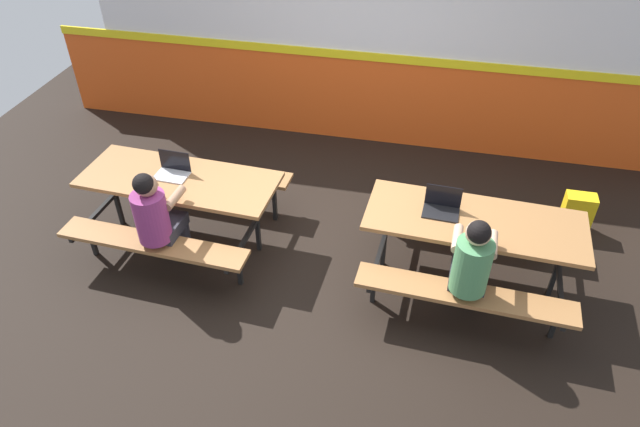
# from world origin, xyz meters

# --- Properties ---
(ground_plane) EXTENTS (10.00, 10.00, 0.02)m
(ground_plane) POSITION_xyz_m (0.00, 0.00, -0.01)
(ground_plane) COLOR black
(accent_backdrop) EXTENTS (8.00, 0.14, 2.60)m
(accent_backdrop) POSITION_xyz_m (0.00, 2.39, 1.25)
(accent_backdrop) COLOR #E55119
(accent_backdrop) RESTS_ON ground
(picnic_table_left) EXTENTS (1.96, 1.64, 0.74)m
(picnic_table_left) POSITION_xyz_m (-1.41, 0.00, 0.58)
(picnic_table_left) COLOR #9E6B3D
(picnic_table_left) RESTS_ON ground
(picnic_table_right) EXTENTS (1.96, 1.64, 0.74)m
(picnic_table_right) POSITION_xyz_m (1.41, -0.03, 0.58)
(picnic_table_right) COLOR #9E6B3D
(picnic_table_right) RESTS_ON ground
(student_nearer) EXTENTS (0.37, 0.53, 1.21)m
(student_nearer) POSITION_xyz_m (-1.38, -0.55, 0.71)
(student_nearer) COLOR #2D2D38
(student_nearer) RESTS_ON ground
(student_further) EXTENTS (0.37, 0.53, 1.21)m
(student_further) POSITION_xyz_m (1.38, -0.58, 0.71)
(student_further) COLOR #2D2D38
(student_further) RESTS_ON ground
(laptop_silver) EXTENTS (0.33, 0.24, 0.22)m
(laptop_silver) POSITION_xyz_m (-1.48, 0.04, 0.79)
(laptop_silver) COLOR silver
(laptop_silver) RESTS_ON picnic_table_left
(laptop_dark) EXTENTS (0.33, 0.24, 0.22)m
(laptop_dark) POSITION_xyz_m (1.10, 0.02, 0.79)
(laptop_dark) COLOR black
(laptop_dark) RESTS_ON picnic_table_right
(backpack_dark) EXTENTS (0.30, 0.22, 0.44)m
(backpack_dark) POSITION_xyz_m (2.52, 0.99, 0.22)
(backpack_dark) COLOR yellow
(backpack_dark) RESTS_ON ground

